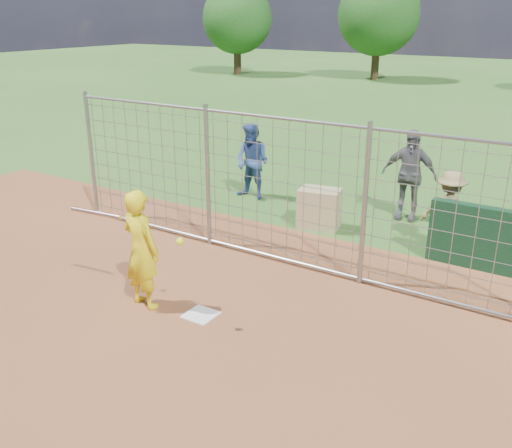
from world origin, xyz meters
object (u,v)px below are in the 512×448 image
Objects in this scene: bystander_c at (449,211)px; equipment_bin at (319,209)px; batter at (141,249)px; bystander_b at (409,175)px; bystander_a at (252,162)px.

equipment_bin is at bearing -2.52° from bystander_c.
batter is 2.24× the size of equipment_bin.
batter is 1.21× the size of bystander_c.
equipment_bin is (0.71, 4.28, -0.49)m from batter.
bystander_c is (1.16, -1.21, -0.21)m from bystander_b.
bystander_a is 2.17× the size of equipment_bin.
bystander_a is 4.67m from bystander_c.
batter is at bearing -115.81° from bystander_b.
equipment_bin is at bearing -138.01° from bystander_b.
batter is at bearing -110.30° from equipment_bin.
batter is 0.94× the size of bystander_b.
bystander_a is at bearing 146.89° from equipment_bin.
batter reaches higher than bystander_c.
bystander_c reaches higher than equipment_bin.
bystander_b is at bearing 37.75° from equipment_bin.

